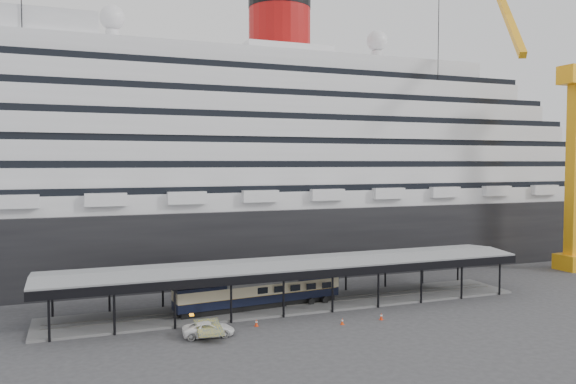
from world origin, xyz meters
The scene contains 9 objects.
ground centered at (0.00, 0.00, 0.00)m, with size 200.00×200.00×0.00m, color #343437.
cruise_ship centered at (0.05, 32.00, 18.35)m, with size 130.00×30.00×43.90m.
platform_canopy centered at (0.00, 5.00, 2.36)m, with size 56.00×9.18×5.30m.
crane_yellow centered at (47.06, 10.54, 19.96)m, with size 23.83×18.78×47.60m.
port_truck centered at (-11.87, -2.70, 0.69)m, with size 2.28×4.94×1.37m, color white.
pullman_carriage centered at (-4.30, 5.00, 2.35)m, with size 19.60×4.47×19.09m.
traffic_cone_left centered at (-6.60, -1.16, 0.36)m, with size 0.50×0.50×0.73m.
traffic_cone_mid centered at (1.80, -3.73, 0.34)m, with size 0.37×0.37×0.69m.
traffic_cone_right centered at (6.42, -3.63, 0.37)m, with size 0.49×0.49×0.75m.
Camera 1 is at (-23.53, -54.62, 16.56)m, focal length 35.00 mm.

